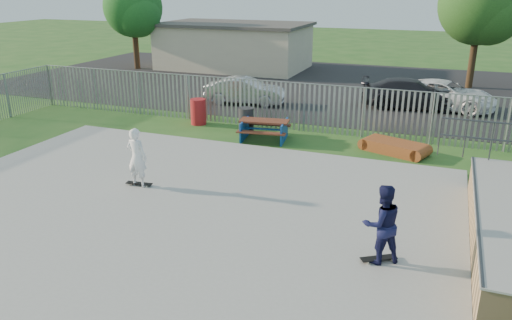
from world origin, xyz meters
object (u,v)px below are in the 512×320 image
(car_white, at_px, (444,95))
(skater_white, at_px, (137,157))
(funbox, at_px, (394,147))
(picnic_table, at_px, (264,130))
(car_silver, at_px, (245,91))
(skater_navy, at_px, (382,224))
(trash_bin_red, at_px, (198,112))
(tree_mid, at_px, (480,4))
(car_dark, at_px, (412,94))
(trash_bin_grey, at_px, (246,120))
(tree_left, at_px, (133,8))

(car_white, height_order, skater_white, skater_white)
(funbox, relative_size, skater_white, 1.29)
(picnic_table, height_order, funbox, picnic_table)
(car_silver, height_order, skater_navy, skater_navy)
(trash_bin_red, relative_size, car_white, 0.23)
(car_white, distance_m, skater_navy, 15.88)
(tree_mid, bearing_deg, car_white, -101.76)
(picnic_table, relative_size, funbox, 0.92)
(car_dark, height_order, skater_white, skater_white)
(picnic_table, height_order, trash_bin_grey, trash_bin_grey)
(skater_navy, distance_m, skater_white, 7.47)
(funbox, relative_size, trash_bin_grey, 2.21)
(skater_white, bearing_deg, car_white, -116.79)
(trash_bin_red, relative_size, tree_mid, 0.16)
(picnic_table, bearing_deg, car_silver, 110.71)
(car_white, distance_m, tree_left, 21.82)
(tree_mid, relative_size, skater_navy, 3.98)
(skater_white, bearing_deg, funbox, -133.30)
(trash_bin_grey, xyz_separation_m, car_silver, (-1.98, 4.74, 0.17))
(trash_bin_red, relative_size, skater_white, 0.63)
(trash_bin_red, height_order, skater_navy, skater_navy)
(funbox, bearing_deg, tree_mid, 98.96)
(trash_bin_red, height_order, car_silver, car_silver)
(picnic_table, xyz_separation_m, funbox, (4.96, 0.23, -0.20))
(picnic_table, xyz_separation_m, skater_white, (-1.72, -6.10, 0.63))
(tree_mid, height_order, skater_white, tree_mid)
(funbox, height_order, car_dark, car_dark)
(trash_bin_red, bearing_deg, skater_white, -76.34)
(trash_bin_red, bearing_deg, picnic_table, -18.25)
(trash_bin_red, xyz_separation_m, tree_left, (-11.05, 11.84, 3.67))
(car_dark, distance_m, tree_mid, 8.13)
(picnic_table, bearing_deg, trash_bin_red, 153.35)
(car_silver, height_order, car_white, car_white)
(trash_bin_red, height_order, tree_mid, tree_mid)
(trash_bin_grey, xyz_separation_m, skater_white, (-0.66, -6.81, 0.52))
(car_silver, bearing_deg, picnic_table, -159.51)
(tree_left, bearing_deg, trash_bin_red, -46.99)
(trash_bin_grey, xyz_separation_m, skater_navy, (6.59, -8.59, 0.52))
(car_white, relative_size, tree_mid, 0.70)
(car_silver, xyz_separation_m, tree_mid, (10.71, 8.60, 4.04))
(picnic_table, xyz_separation_m, car_white, (6.41, 7.97, 0.29))
(trash_bin_grey, height_order, car_white, car_white)
(trash_bin_grey, bearing_deg, trash_bin_red, 169.84)
(funbox, distance_m, skater_white, 9.24)
(skater_white, bearing_deg, picnic_table, -102.50)
(trash_bin_grey, xyz_separation_m, car_dark, (5.97, 6.82, 0.21))
(picnic_table, relative_size, skater_white, 1.19)
(picnic_table, relative_size, tree_mid, 0.30)
(trash_bin_grey, bearing_deg, funbox, -4.61)
(funbox, xyz_separation_m, car_silver, (-7.99, 5.22, 0.48))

